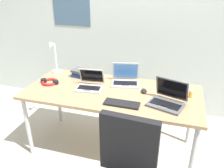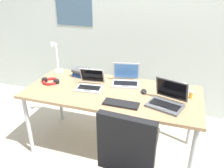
{
  "view_description": "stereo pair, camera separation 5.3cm",
  "coord_description": "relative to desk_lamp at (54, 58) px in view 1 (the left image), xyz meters",
  "views": [
    {
      "loc": [
        0.59,
        -2.02,
        1.81
      ],
      "look_at": [
        0.0,
        0.0,
        0.82
      ],
      "focal_mm": 36.6,
      "sensor_mm": 36.0,
      "label": 1
    },
    {
      "loc": [
        0.64,
        -2.0,
        1.81
      ],
      "look_at": [
        0.0,
        0.0,
        0.82
      ],
      "focal_mm": 36.6,
      "sensor_mm": 36.0,
      "label": 2
    }
  ],
  "objects": [
    {
      "name": "pill_bottle",
      "position": [
        1.57,
        -0.19,
        -0.16
      ],
      "size": [
        0.04,
        0.04,
        0.08
      ],
      "color": "gold",
      "rests_on": "desk"
    },
    {
      "name": "desk",
      "position": [
        0.8,
        -0.28,
        -0.25
      ],
      "size": [
        1.8,
        0.8,
        0.74
      ],
      "color": "#9E7A56",
      "rests_on": "ground_plane"
    },
    {
      "name": "cell_phone",
      "position": [
        1.36,
        -0.01,
        -0.19
      ],
      "size": [
        0.1,
        0.15,
        0.01
      ],
      "primitive_type": "cube",
      "rotation": [
        0.0,
        0.0,
        0.27
      ],
      "color": "black",
      "rests_on": "desk"
    },
    {
      "name": "book_stack",
      "position": [
        0.34,
        -0.02,
        -0.15
      ],
      "size": [
        0.22,
        0.17,
        0.09
      ],
      "color": "navy",
      "rests_on": "desk"
    },
    {
      "name": "headphones",
      "position": [
        0.08,
        -0.28,
        -0.18
      ],
      "size": [
        0.21,
        0.18,
        0.04
      ],
      "color": "red",
      "rests_on": "desk"
    },
    {
      "name": "external_keyboard",
      "position": [
        0.96,
        -0.52,
        -0.19
      ],
      "size": [
        0.33,
        0.12,
        0.02
      ],
      "primitive_type": "cube",
      "rotation": [
        0.0,
        0.0,
        -0.01
      ],
      "color": "black",
      "rests_on": "desk"
    },
    {
      "name": "computer_mouse",
      "position": [
        1.12,
        -0.21,
        -0.18
      ],
      "size": [
        0.08,
        0.11,
        0.03
      ],
      "primitive_type": "ellipsoid",
      "rotation": [
        0.0,
        0.0,
        0.3
      ],
      "color": "black",
      "rests_on": "desk"
    },
    {
      "name": "laptop_near_lamp",
      "position": [
        0.89,
        -0.06,
        -0.15
      ],
      "size": [
        0.33,
        0.29,
        0.22
      ],
      "color": "#B7BABC",
      "rests_on": "desk"
    },
    {
      "name": "desk_lamp",
      "position": [
        0.0,
        0.0,
        0.0
      ],
      "size": [
        0.12,
        0.18,
        0.4
      ],
      "color": "white",
      "rests_on": "desk"
    },
    {
      "name": "coffee_mug",
      "position": [
        1.5,
        -0.07,
        -0.15
      ],
      "size": [
        0.11,
        0.08,
        0.09
      ],
      "color": "white",
      "rests_on": "desk"
    },
    {
      "name": "laptop_center",
      "position": [
        1.36,
        -0.39,
        -0.15
      ],
      "size": [
        0.37,
        0.35,
        0.23
      ],
      "color": "#515459",
      "rests_on": "desk"
    },
    {
      "name": "laptop_front_right",
      "position": [
        0.56,
        -0.28,
        -0.16
      ],
      "size": [
        0.29,
        0.27,
        0.19
      ],
      "color": "#B7BABC",
      "rests_on": "desk"
    },
    {
      "name": "wall_back",
      "position": [
        0.8,
        0.82,
        0.36
      ],
      "size": [
        6.0,
        0.13,
        2.6
      ],
      "color": "#B2BCB7",
      "rests_on": "ground_plane"
    },
    {
      "name": "ground_plane",
      "position": [
        0.8,
        -0.28,
        -0.94
      ],
      "size": [
        12.0,
        12.0,
        0.0
      ],
      "primitive_type": "plane",
      "color": "#B7AD9E"
    }
  ]
}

